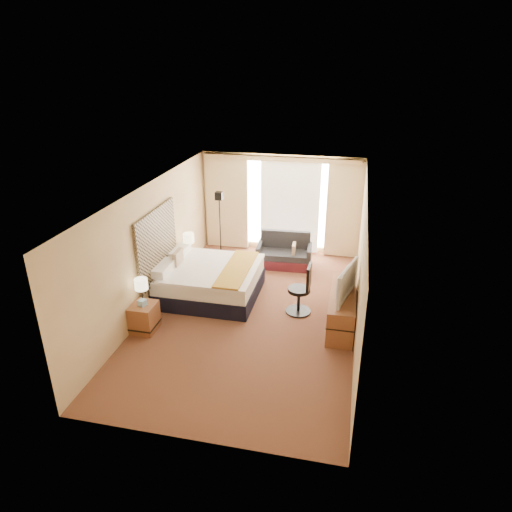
% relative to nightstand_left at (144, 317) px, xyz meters
% --- Properties ---
extents(floor, '(4.20, 7.00, 0.02)m').
position_rel_nightstand_left_xyz_m(floor, '(1.87, 1.05, -0.28)').
color(floor, '#53171A').
rests_on(floor, ground).
extents(ceiling, '(4.20, 7.00, 0.02)m').
position_rel_nightstand_left_xyz_m(ceiling, '(1.87, 1.05, 2.33)').
color(ceiling, silver).
rests_on(ceiling, wall_back).
extents(wall_back, '(4.20, 0.02, 2.60)m').
position_rel_nightstand_left_xyz_m(wall_back, '(1.87, 4.55, 1.02)').
color(wall_back, '#E1C989').
rests_on(wall_back, ground).
extents(wall_front, '(4.20, 0.02, 2.60)m').
position_rel_nightstand_left_xyz_m(wall_front, '(1.87, -2.45, 1.02)').
color(wall_front, '#E1C989').
rests_on(wall_front, ground).
extents(wall_left, '(0.02, 7.00, 2.60)m').
position_rel_nightstand_left_xyz_m(wall_left, '(-0.23, 1.05, 1.02)').
color(wall_left, '#E1C989').
rests_on(wall_left, ground).
extents(wall_right, '(0.02, 7.00, 2.60)m').
position_rel_nightstand_left_xyz_m(wall_right, '(3.97, 1.05, 1.02)').
color(wall_right, '#E1C989').
rests_on(wall_right, ground).
extents(headboard, '(0.06, 1.85, 1.50)m').
position_rel_nightstand_left_xyz_m(headboard, '(-0.19, 1.25, 1.01)').
color(headboard, black).
rests_on(headboard, wall_left).
extents(nightstand_left, '(0.45, 0.52, 0.55)m').
position_rel_nightstand_left_xyz_m(nightstand_left, '(0.00, 0.00, 0.00)').
color(nightstand_left, '#955C36').
rests_on(nightstand_left, floor).
extents(nightstand_right, '(0.45, 0.52, 0.55)m').
position_rel_nightstand_left_xyz_m(nightstand_right, '(0.00, 2.50, 0.00)').
color(nightstand_right, '#955C36').
rests_on(nightstand_right, floor).
extents(media_dresser, '(0.50, 1.80, 0.70)m').
position_rel_nightstand_left_xyz_m(media_dresser, '(3.70, 1.05, 0.07)').
color(media_dresser, '#955C36').
rests_on(media_dresser, floor).
extents(window, '(2.30, 0.02, 2.30)m').
position_rel_nightstand_left_xyz_m(window, '(2.12, 4.52, 1.04)').
color(window, white).
rests_on(window, wall_back).
extents(curtains, '(4.12, 0.19, 2.56)m').
position_rel_nightstand_left_xyz_m(curtains, '(1.87, 4.44, 1.13)').
color(curtains, beige).
rests_on(curtains, floor).
extents(bed, '(2.07, 1.89, 1.01)m').
position_rel_nightstand_left_xyz_m(bed, '(0.81, 1.61, 0.09)').
color(bed, black).
rests_on(bed, floor).
extents(loveseat, '(1.38, 0.80, 0.84)m').
position_rel_nightstand_left_xyz_m(loveseat, '(2.16, 3.54, 0.00)').
color(loveseat, '#521720').
rests_on(loveseat, floor).
extents(floor_lamp, '(0.24, 0.24, 1.87)m').
position_rel_nightstand_left_xyz_m(floor_lamp, '(0.54, 3.35, 1.05)').
color(floor_lamp, black).
rests_on(floor_lamp, floor).
extents(desk_chair, '(0.52, 0.52, 1.08)m').
position_rel_nightstand_left_xyz_m(desk_chair, '(2.87, 1.31, 0.20)').
color(desk_chair, black).
rests_on(desk_chair, floor).
extents(lamp_left, '(0.25, 0.25, 0.52)m').
position_rel_nightstand_left_xyz_m(lamp_left, '(-0.01, 0.05, 0.68)').
color(lamp_left, black).
rests_on(lamp_left, nightstand_left).
extents(lamp_right, '(0.26, 0.26, 0.54)m').
position_rel_nightstand_left_xyz_m(lamp_right, '(0.04, 2.46, 0.69)').
color(lamp_right, black).
rests_on(lamp_right, nightstand_right).
extents(tissue_box, '(0.17, 0.17, 0.12)m').
position_rel_nightstand_left_xyz_m(tissue_box, '(0.00, -0.02, 0.33)').
color(tissue_box, '#8DBADB').
rests_on(tissue_box, nightstand_left).
extents(telephone, '(0.17, 0.14, 0.06)m').
position_rel_nightstand_left_xyz_m(telephone, '(0.12, 2.33, 0.31)').
color(telephone, black).
rests_on(telephone, nightstand_right).
extents(television, '(0.42, 1.11, 0.64)m').
position_rel_nightstand_left_xyz_m(television, '(3.65, 0.88, 0.75)').
color(television, black).
rests_on(television, media_dresser).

